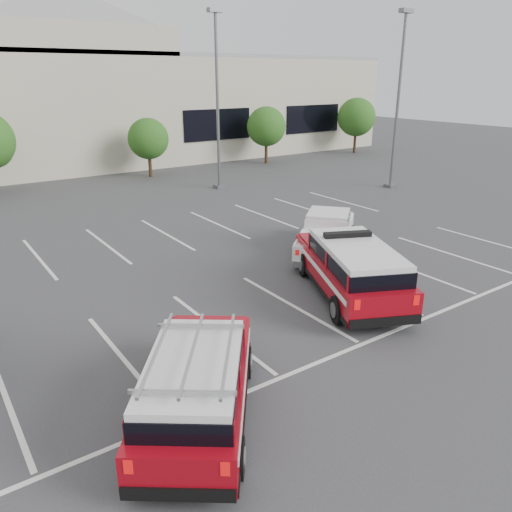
{
  "coord_description": "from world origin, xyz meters",
  "views": [
    {
      "loc": [
        -8.89,
        -10.7,
        6.66
      ],
      "look_at": [
        -0.01,
        1.98,
        1.05
      ],
      "focal_mm": 35.0,
      "sensor_mm": 36.0,
      "label": 1
    }
  ],
  "objects_px": {
    "tree_right": "(267,128)",
    "light_pole_mid": "(217,102)",
    "light_pole_right": "(398,102)",
    "tree_far_right": "(357,118)",
    "fire_chief_suv": "(350,272)",
    "white_pickup": "(326,238)",
    "ladder_suv": "(198,390)",
    "tree_mid_right": "(149,140)",
    "convention_building": "(36,102)"
  },
  "relations": [
    {
      "from": "tree_mid_right",
      "to": "tree_far_right",
      "type": "relative_size",
      "value": 0.82
    },
    {
      "from": "white_pickup",
      "to": "convention_building",
      "type": "bearing_deg",
      "value": 147.05
    },
    {
      "from": "light_pole_mid",
      "to": "light_pole_right",
      "type": "distance_m",
      "value": 10.82
    },
    {
      "from": "light_pole_mid",
      "to": "ladder_suv",
      "type": "height_order",
      "value": "light_pole_mid"
    },
    {
      "from": "light_pole_mid",
      "to": "fire_chief_suv",
      "type": "height_order",
      "value": "light_pole_mid"
    },
    {
      "from": "light_pole_mid",
      "to": "white_pickup",
      "type": "distance_m",
      "value": 14.01
    },
    {
      "from": "tree_far_right",
      "to": "light_pole_mid",
      "type": "height_order",
      "value": "light_pole_mid"
    },
    {
      "from": "tree_far_right",
      "to": "fire_chief_suv",
      "type": "distance_m",
      "value": 32.35
    },
    {
      "from": "white_pickup",
      "to": "ladder_suv",
      "type": "height_order",
      "value": "ladder_suv"
    },
    {
      "from": "light_pole_mid",
      "to": "fire_chief_suv",
      "type": "xyz_separation_m",
      "value": [
        -5.06,
        -16.44,
        -4.37
      ]
    },
    {
      "from": "convention_building",
      "to": "tree_mid_right",
      "type": "bearing_deg",
      "value": -63.43
    },
    {
      "from": "tree_mid_right",
      "to": "light_pole_mid",
      "type": "distance_m",
      "value": 6.88
    },
    {
      "from": "tree_far_right",
      "to": "white_pickup",
      "type": "relative_size",
      "value": 0.96
    },
    {
      "from": "fire_chief_suv",
      "to": "white_pickup",
      "type": "xyz_separation_m",
      "value": [
        2.2,
        3.51,
        -0.19
      ]
    },
    {
      "from": "white_pickup",
      "to": "light_pole_mid",
      "type": "bearing_deg",
      "value": 126.75
    },
    {
      "from": "tree_right",
      "to": "white_pickup",
      "type": "bearing_deg",
      "value": -119.99
    },
    {
      "from": "fire_chief_suv",
      "to": "tree_right",
      "type": "bearing_deg",
      "value": 84.75
    },
    {
      "from": "tree_mid_right",
      "to": "light_pole_right",
      "type": "xyz_separation_m",
      "value": [
        10.91,
        -12.05,
        2.68
      ]
    },
    {
      "from": "light_pole_right",
      "to": "white_pickup",
      "type": "height_order",
      "value": "light_pole_right"
    },
    {
      "from": "tree_far_right",
      "to": "tree_right",
      "type": "bearing_deg",
      "value": -180.0
    },
    {
      "from": "convention_building",
      "to": "light_pole_right",
      "type": "relative_size",
      "value": 5.86
    },
    {
      "from": "tree_far_right",
      "to": "light_pole_right",
      "type": "relative_size",
      "value": 0.47
    },
    {
      "from": "convention_building",
      "to": "ladder_suv",
      "type": "relative_size",
      "value": 12.02
    },
    {
      "from": "tree_right",
      "to": "fire_chief_suv",
      "type": "relative_size",
      "value": 0.73
    },
    {
      "from": "convention_building",
      "to": "light_pole_mid",
      "type": "height_order",
      "value": "convention_building"
    },
    {
      "from": "fire_chief_suv",
      "to": "ladder_suv",
      "type": "xyz_separation_m",
      "value": [
        -6.95,
        -2.69,
        -0.06
      ]
    },
    {
      "from": "fire_chief_suv",
      "to": "white_pickup",
      "type": "height_order",
      "value": "fire_chief_suv"
    },
    {
      "from": "light_pole_mid",
      "to": "white_pickup",
      "type": "bearing_deg",
      "value": -102.48
    },
    {
      "from": "tree_far_right",
      "to": "fire_chief_suv",
      "type": "height_order",
      "value": "tree_far_right"
    },
    {
      "from": "tree_right",
      "to": "light_pole_mid",
      "type": "distance_m",
      "value": 10.38
    },
    {
      "from": "tree_mid_right",
      "to": "tree_far_right",
      "type": "height_order",
      "value": "tree_far_right"
    },
    {
      "from": "ladder_suv",
      "to": "white_pickup",
      "type": "bearing_deg",
      "value": 70.71
    },
    {
      "from": "light_pole_right",
      "to": "ladder_suv",
      "type": "height_order",
      "value": "light_pole_right"
    },
    {
      "from": "tree_right",
      "to": "white_pickup",
      "type": "relative_size",
      "value": 0.87
    },
    {
      "from": "tree_far_right",
      "to": "tree_mid_right",
      "type": "bearing_deg",
      "value": -180.0
    },
    {
      "from": "tree_mid_right",
      "to": "light_pole_mid",
      "type": "height_order",
      "value": "light_pole_mid"
    },
    {
      "from": "fire_chief_suv",
      "to": "light_pole_mid",
      "type": "bearing_deg",
      "value": 97.97
    },
    {
      "from": "tree_right",
      "to": "ladder_suv",
      "type": "height_order",
      "value": "tree_right"
    },
    {
      "from": "convention_building",
      "to": "ladder_suv",
      "type": "bearing_deg",
      "value": -98.43
    },
    {
      "from": "tree_mid_right",
      "to": "white_pickup",
      "type": "relative_size",
      "value": 0.79
    },
    {
      "from": "light_pole_right",
      "to": "white_pickup",
      "type": "bearing_deg",
      "value": -149.69
    },
    {
      "from": "light_pole_mid",
      "to": "ladder_suv",
      "type": "bearing_deg",
      "value": -122.12
    },
    {
      "from": "light_pole_mid",
      "to": "white_pickup",
      "type": "xyz_separation_m",
      "value": [
        -2.86,
        -12.93,
        -4.55
      ]
    },
    {
      "from": "ladder_suv",
      "to": "tree_far_right",
      "type": "bearing_deg",
      "value": 76.51
    },
    {
      "from": "convention_building",
      "to": "light_pole_mid",
      "type": "relative_size",
      "value": 5.86
    },
    {
      "from": "convention_building",
      "to": "tree_far_right",
      "type": "distance_m",
      "value": 26.83
    },
    {
      "from": "convention_building",
      "to": "light_pole_right",
      "type": "distance_m",
      "value": 26.99
    },
    {
      "from": "white_pickup",
      "to": "tree_mid_right",
      "type": "bearing_deg",
      "value": 136.35
    },
    {
      "from": "tree_right",
      "to": "light_pole_right",
      "type": "xyz_separation_m",
      "value": [
        0.91,
        -12.05,
        2.41
      ]
    },
    {
      "from": "tree_right",
      "to": "light_pole_right",
      "type": "height_order",
      "value": "light_pole_right"
    }
  ]
}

